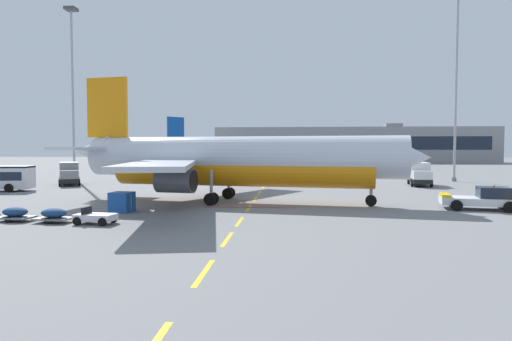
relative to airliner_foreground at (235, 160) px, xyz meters
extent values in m
plane|color=slate|center=(23.73, 14.25, -3.95)|extent=(400.00, 400.00, 0.00)
cube|color=yellow|center=(1.73, -23.60, -3.95)|extent=(0.24, 4.00, 0.01)
cube|color=yellow|center=(1.73, -16.97, -3.95)|extent=(0.24, 4.00, 0.01)
cube|color=yellow|center=(1.73, -11.03, -3.95)|extent=(0.24, 4.00, 0.01)
cube|color=yellow|center=(1.73, -4.26, -3.95)|extent=(0.24, 4.00, 0.01)
cube|color=yellow|center=(1.73, 2.73, -3.95)|extent=(0.24, 4.00, 0.01)
cube|color=yellow|center=(1.73, 8.99, -3.95)|extent=(0.24, 4.00, 0.01)
cube|color=yellow|center=(1.73, 16.16, -3.95)|extent=(0.24, 4.00, 0.01)
cube|color=yellow|center=(1.73, 22.85, -3.95)|extent=(0.24, 4.00, 0.01)
cube|color=yellow|center=(1.73, 29.31, -3.95)|extent=(0.24, 4.00, 0.01)
cube|color=yellow|center=(1.73, 36.35, -3.95)|extent=(0.24, 4.00, 0.01)
cube|color=yellow|center=(1.73, 42.04, -3.95)|extent=(0.24, 4.00, 0.01)
cube|color=yellow|center=(1.73, 47.74, -3.95)|extent=(0.24, 4.00, 0.01)
cube|color=yellow|center=(1.73, 54.31, -3.95)|extent=(0.24, 4.00, 0.01)
cube|color=yellow|center=(1.73, 60.83, -3.95)|extent=(0.24, 4.00, 0.01)
cube|color=#B21414|center=(1.73, -3.75, -3.95)|extent=(8.00, 0.40, 0.01)
cylinder|color=silver|center=(0.58, -0.10, 0.35)|extent=(30.32, 8.67, 3.80)
cylinder|color=orange|center=(0.58, -0.10, -0.69)|extent=(24.74, 7.45, 3.50)
cone|color=silver|center=(15.42, -2.56, 0.35)|extent=(4.06, 4.25, 3.72)
cone|color=silver|center=(-14.96, 2.48, 0.83)|extent=(4.67, 3.87, 3.23)
cube|color=#192333|center=(14.39, -2.38, 1.02)|extent=(2.04, 3.07, 0.60)
cube|color=orange|center=(-13.23, 2.19, 5.25)|extent=(4.40, 1.07, 6.00)
cube|color=silver|center=(-13.40, 5.46, 1.11)|extent=(4.20, 6.84, 0.24)
cube|color=silver|center=(-14.45, -0.85, 1.11)|extent=(4.20, 6.84, 0.24)
cube|color=#B7BCC6|center=(-1.95, 8.94, -0.12)|extent=(12.37, 17.22, 0.36)
cube|color=#B7BCC6|center=(-4.73, -7.83, -0.12)|extent=(7.65, 17.57, 0.36)
cylinder|color=#4C4F54|center=(-2.59, 6.00, -1.57)|extent=(3.50, 2.59, 2.10)
cylinder|color=black|center=(-1.01, 5.74, -1.57)|extent=(0.41, 1.78, 1.79)
cylinder|color=#4C4F54|center=(-4.39, -4.85, -1.57)|extent=(3.50, 2.59, 2.10)
cylinder|color=black|center=(-2.81, -5.11, -1.57)|extent=(0.41, 1.78, 1.79)
cylinder|color=gray|center=(12.32, -2.04, -2.12)|extent=(0.28, 0.28, 2.67)
cylinder|color=black|center=(12.32, -2.04, -3.45)|extent=(1.02, 0.44, 0.99)
cylinder|color=gray|center=(-0.97, 2.80, -2.09)|extent=(0.28, 0.28, 2.61)
cylinder|color=black|center=(-0.91, 3.14, -3.40)|extent=(1.14, 0.53, 1.10)
cylinder|color=black|center=(-1.03, 2.45, -3.40)|extent=(1.14, 0.53, 1.10)
cylinder|color=gray|center=(-1.82, -2.33, -2.09)|extent=(0.28, 0.28, 2.61)
cylinder|color=black|center=(-1.76, -1.99, -3.40)|extent=(1.14, 0.53, 1.10)
cylinder|color=black|center=(-1.88, -2.68, -3.40)|extent=(1.14, 0.53, 1.10)
cube|color=silver|center=(20.90, -3.46, -3.25)|extent=(6.45, 3.98, 0.60)
cube|color=#192333|center=(21.96, -3.69, -2.50)|extent=(2.79, 2.58, 0.90)
cube|color=yellow|center=(18.32, -2.92, -2.83)|extent=(1.20, 2.61, 0.24)
sphere|color=orange|center=(21.96, -3.69, -1.95)|extent=(0.16, 0.16, 0.16)
cylinder|color=black|center=(18.73, -4.44, -3.50)|extent=(0.96, 0.58, 0.90)
cylinder|color=black|center=(19.31, -1.70, -3.50)|extent=(0.96, 0.58, 0.90)
cylinder|color=black|center=(22.49, -5.23, -3.50)|extent=(0.96, 0.58, 0.90)
cylinder|color=black|center=(23.07, -2.49, -3.50)|extent=(0.96, 0.58, 0.90)
cylinder|color=silver|center=(-11.47, 66.58, 0.32)|extent=(22.17, 25.30, 3.78)
cylinder|color=#0F479E|center=(-11.47, 66.58, -0.72)|extent=(18.35, 20.85, 3.47)
cone|color=silver|center=(-1.83, 78.02, 0.32)|extent=(5.07, 5.04, 3.70)
cone|color=silver|center=(-21.56, 54.62, 0.80)|extent=(5.14, 5.26, 3.21)
cube|color=#192333|center=(-2.50, 77.22, 0.98)|extent=(3.19, 3.04, 0.60)
cube|color=#0F479E|center=(-20.44, 55.94, 5.19)|extent=(3.09, 3.57, 5.96)
cube|color=silver|center=(-23.32, 57.46, 1.08)|extent=(6.91, 6.53, 0.24)
cube|color=silver|center=(-18.46, 53.36, 1.08)|extent=(6.91, 6.53, 0.24)
cube|color=#B7BCC6|center=(-20.48, 69.01, -0.15)|extent=(12.70, 16.97, 0.36)
cube|color=#B7BCC6|center=(-7.56, 58.12, -0.15)|extent=(17.49, 10.47, 0.36)
cylinder|color=#4C4F54|center=(-18.29, 66.97, -1.59)|extent=(3.65, 3.78, 2.09)
cylinder|color=black|center=(-17.27, 68.19, -1.59)|extent=(1.43, 1.23, 1.77)
cylinder|color=#4C4F54|center=(-9.93, 59.92, -1.59)|extent=(3.65, 3.78, 2.09)
cylinder|color=black|center=(-8.91, 61.14, -1.59)|extent=(1.43, 1.23, 1.77)
cylinder|color=gray|center=(-3.85, 75.62, -2.13)|extent=(0.28, 0.28, 2.65)
cylinder|color=black|center=(-3.85, 75.62, -3.46)|extent=(0.85, 0.93, 0.98)
cylinder|color=gray|center=(-14.73, 66.73, -2.11)|extent=(0.28, 0.28, 2.59)
cylinder|color=black|center=(-14.99, 66.95, -3.40)|extent=(0.97, 1.06, 1.09)
cylinder|color=black|center=(-14.46, 66.50, -3.40)|extent=(0.97, 1.06, 1.09)
cylinder|color=gray|center=(-10.78, 63.40, -2.11)|extent=(0.28, 0.28, 2.59)
cylinder|color=black|center=(-11.04, 63.62, -3.40)|extent=(0.97, 1.06, 1.09)
cylinder|color=black|center=(-10.51, 63.17, -3.40)|extent=(0.97, 1.06, 1.09)
cylinder|color=black|center=(-27.64, 9.83, -3.45)|extent=(1.04, 0.46, 1.00)
cylinder|color=black|center=(-27.24, 7.16, -3.45)|extent=(1.04, 0.46, 1.00)
cube|color=black|center=(10.87, 20.06, -3.21)|extent=(7.22, 3.15, 0.60)
cube|color=yellow|center=(13.17, 19.81, -2.36)|extent=(2.62, 2.55, 1.10)
cube|color=#192333|center=(14.31, 19.69, -2.26)|extent=(0.27, 1.92, 0.64)
cube|color=silver|center=(9.90, 20.17, -1.86)|extent=(4.99, 2.91, 2.10)
cylinder|color=black|center=(13.23, 21.01, -3.47)|extent=(0.98, 0.38, 0.96)
cylinder|color=black|center=(12.97, 18.63, -3.47)|extent=(0.98, 0.38, 0.96)
cylinder|color=black|center=(8.78, 21.50, -3.47)|extent=(0.98, 0.38, 0.96)
cylinder|color=black|center=(8.52, 19.12, -3.47)|extent=(0.98, 0.38, 0.96)
cube|color=black|center=(22.86, 20.28, -3.21)|extent=(3.45, 7.29, 0.60)
cube|color=silver|center=(22.51, 18.00, -2.36)|extent=(2.64, 2.71, 1.10)
cube|color=#192333|center=(22.33, 16.86, -2.26)|extent=(1.91, 0.36, 0.64)
cube|color=silver|center=(23.01, 21.25, -1.86)|extent=(3.11, 5.07, 2.10)
cylinder|color=black|center=(23.70, 17.88, -3.47)|extent=(0.42, 0.99, 0.96)
cylinder|color=black|center=(21.33, 18.25, -3.47)|extent=(0.42, 0.99, 0.96)
cylinder|color=black|center=(24.39, 22.31, -3.47)|extent=(0.42, 0.99, 0.96)
cylinder|color=black|center=(22.02, 22.68, -3.47)|extent=(0.42, 0.99, 0.96)
cube|color=black|center=(-25.39, 17.55, -3.21)|extent=(5.37, 7.31, 0.60)
cube|color=gray|center=(-24.32, 15.51, -2.36)|extent=(3.15, 3.18, 1.10)
cube|color=#192333|center=(-23.79, 14.49, -2.26)|extent=(1.73, 0.94, 0.64)
cube|color=gray|center=(-25.85, 18.42, -1.86)|extent=(4.33, 5.33, 2.10)
cylinder|color=black|center=(-23.29, 16.13, -3.47)|extent=(0.69, 0.98, 0.96)
cylinder|color=black|center=(-25.42, 15.01, -3.47)|extent=(0.69, 0.98, 0.96)
cylinder|color=black|center=(-25.37, 20.10, -3.47)|extent=(0.69, 0.98, 0.96)
cylinder|color=black|center=(-27.49, 18.98, -3.47)|extent=(0.69, 0.98, 0.96)
cube|color=silver|center=(-7.79, -12.78, -3.49)|extent=(2.73, 1.67, 0.44)
cube|color=black|center=(-8.44, -12.71, -3.09)|extent=(0.24, 1.13, 0.56)
cylinder|color=black|center=(-6.81, -12.18, -3.67)|extent=(0.58, 0.24, 0.56)
cylinder|color=black|center=(-6.96, -13.57, -3.67)|extent=(0.58, 0.24, 0.56)
cylinder|color=black|center=(-8.62, -11.98, -3.67)|extent=(0.58, 0.24, 0.56)
cylinder|color=black|center=(-8.77, -13.38, -3.67)|extent=(0.58, 0.24, 0.56)
cube|color=slate|center=(-10.87, -12.45, -3.67)|extent=(2.55, 1.75, 0.12)
ellipsoid|color=navy|center=(-10.87, -12.45, -3.29)|extent=(1.94, 1.39, 0.64)
cylinder|color=black|center=(-10.80, -11.78, -3.73)|extent=(0.45, 0.19, 0.44)
cylinder|color=black|center=(-10.95, -13.12, -3.73)|extent=(0.45, 0.19, 0.44)
cube|color=slate|center=(-13.86, -12.13, -3.67)|extent=(2.55, 1.75, 0.12)
ellipsoid|color=navy|center=(-13.86, -12.13, -3.29)|extent=(1.94, 1.39, 0.64)
cylinder|color=black|center=(-13.79, -11.46, -3.73)|extent=(0.45, 0.19, 0.44)
cylinder|color=black|center=(-13.93, -12.80, -3.73)|extent=(0.45, 0.19, 0.44)
cube|color=#194C9E|center=(-8.12, -7.28, -3.15)|extent=(1.80, 1.77, 1.60)
cube|color=silver|center=(-8.12, -7.28, -3.15)|extent=(1.61, 0.26, 1.36)
cylinder|color=slate|center=(-30.83, 29.70, -3.65)|extent=(0.70, 0.70, 0.60)
cylinder|color=#9EA0A5|center=(-30.83, 29.70, 9.92)|extent=(0.36, 0.36, 27.75)
cube|color=#3F3F44|center=(-30.83, 29.70, 24.05)|extent=(1.80, 1.80, 0.50)
cylinder|color=slate|center=(30.42, 28.60, -3.65)|extent=(0.70, 0.70, 0.60)
cylinder|color=#9EA0A5|center=(30.42, 28.60, 10.20)|extent=(0.36, 0.36, 28.30)
cube|color=gray|center=(27.98, 124.61, 2.37)|extent=(99.43, 20.53, 12.65)
cube|color=#192333|center=(27.98, 114.29, 3.01)|extent=(91.48, 0.12, 4.55)
cube|color=gray|center=(42.90, 124.61, 9.50)|extent=(6.00, 5.00, 1.60)
camera|label=1|loc=(5.23, -41.08, 1.12)|focal=30.83mm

